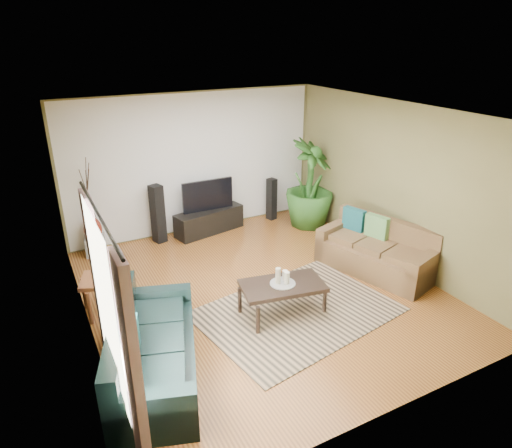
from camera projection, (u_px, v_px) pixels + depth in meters
floor at (262, 291)px, 7.03m from camera, size 5.50×5.50×0.00m
ceiling at (263, 114)px, 5.98m from camera, size 5.50×5.50×0.00m
wall_back at (195, 164)px, 8.75m from camera, size 5.00×0.00×5.00m
wall_front at (402, 304)px, 4.26m from camera, size 5.00×0.00×5.00m
wall_left at (78, 245)px, 5.44m from camera, size 0.00×5.50×5.50m
wall_right at (395, 184)px, 7.57m from camera, size 0.00×5.50×5.50m
backwall_panel at (195, 164)px, 8.74m from camera, size 4.90×0.00×4.90m
window_pane at (105, 307)px, 4.12m from camera, size 0.00×1.80×1.80m
curtain_near at (134, 378)px, 3.63m from camera, size 0.08×0.35×2.20m
curtain_far at (100, 291)px, 4.85m from camera, size 0.08×0.35×2.20m
curtain_rod at (98, 214)px, 3.79m from camera, size 0.03×1.90×0.03m
sofa_left at (155, 345)px, 5.16m from camera, size 1.49×2.24×0.85m
sofa_right at (376, 248)px, 7.46m from camera, size 1.36×2.04×0.85m
area_rug at (297, 311)px, 6.51m from camera, size 2.96×2.32×0.01m
coffee_table at (282, 298)px, 6.41m from camera, size 1.24×0.82×0.47m
candle_tray at (283, 283)px, 6.31m from camera, size 0.35×0.35×0.02m
candle_tall at (278, 276)px, 6.26m from camera, size 0.07×0.07×0.23m
candle_mid at (287, 278)px, 6.26m from camera, size 0.07×0.07×0.18m
candle_short at (285, 275)px, 6.36m from camera, size 0.07×0.07×0.15m
tv_stand at (209, 221)px, 9.02m from camera, size 1.45×0.70×0.46m
television at (208, 195)px, 8.83m from camera, size 1.02×0.06×0.60m
speaker_left at (158, 214)px, 8.49m from camera, size 0.26×0.27×1.11m
speaker_right at (272, 199)px, 9.57m from camera, size 0.20×0.21×0.89m
potted_plant at (310, 184)px, 9.10m from camera, size 1.38×1.38×1.76m
plant_pot at (308, 219)px, 9.39m from camera, size 0.32×0.32×0.25m
pedestal at (95, 245)px, 8.14m from camera, size 0.39×0.39×0.34m
vase at (93, 229)px, 8.01m from camera, size 0.31×0.31×0.43m
side_table at (103, 295)px, 6.42m from camera, size 0.65×0.65×0.55m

